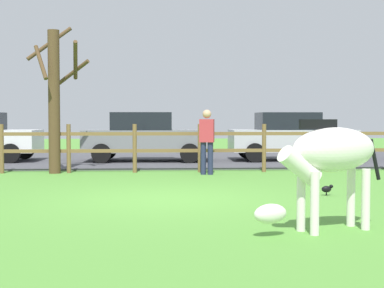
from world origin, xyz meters
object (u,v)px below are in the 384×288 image
object	(u,v)px
crow_on_grass	(327,189)
parked_car_grey	(146,136)
zebra	(329,158)
parked_car_silver	(291,136)
bare_tree	(55,96)
visitor_near_fence	(207,139)

from	to	relation	value
crow_on_grass	parked_car_grey	world-z (taller)	parked_car_grey
zebra	parked_car_silver	world-z (taller)	parked_car_silver
bare_tree	crow_on_grass	bearing A→B (deg)	-39.21
crow_on_grass	visitor_near_fence	xyz separation A→B (m)	(-1.86, 4.07, 0.78)
visitor_near_fence	bare_tree	bearing A→B (deg)	171.05
zebra	parked_car_silver	xyz separation A→B (m)	(2.21, 11.43, -0.08)
crow_on_grass	zebra	bearing A→B (deg)	-106.56
parked_car_grey	bare_tree	bearing A→B (deg)	-123.54
parked_car_silver	zebra	bearing A→B (deg)	-100.95
parked_car_silver	parked_car_grey	xyz separation A→B (m)	(-4.72, -0.08, 0.00)
zebra	visitor_near_fence	bearing A→B (deg)	96.96
crow_on_grass	parked_car_grey	bearing A→B (deg)	113.27
parked_car_grey	visitor_near_fence	size ratio (longest dim) A/B	2.46
bare_tree	zebra	xyz separation A→B (m)	(4.77, -7.95, -1.08)
zebra	crow_on_grass	distance (m)	3.49
bare_tree	visitor_near_fence	distance (m)	4.08
zebra	crow_on_grass	size ratio (longest dim) A/B	8.57
bare_tree	parked_car_grey	xyz separation A→B (m)	(2.26, 3.41, -1.16)
parked_car_silver	visitor_near_fence	size ratio (longest dim) A/B	2.44
parked_car_grey	visitor_near_fence	xyz separation A→B (m)	(1.62, -4.02, 0.06)
parked_car_grey	visitor_near_fence	distance (m)	4.34
crow_on_grass	parked_car_grey	size ratio (longest dim) A/B	0.05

